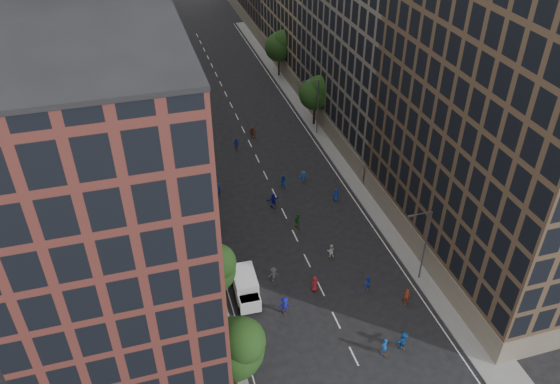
% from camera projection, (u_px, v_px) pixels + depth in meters
% --- Properties ---
extents(ground, '(240.00, 240.00, 0.00)m').
position_uv_depth(ground, '(258.00, 160.00, 78.04)').
color(ground, black).
rests_on(ground, ground).
extents(sidewalk_left, '(4.00, 105.00, 0.15)m').
position_uv_depth(sidewalk_left, '(168.00, 146.00, 81.13)').
color(sidewalk_left, slate).
rests_on(sidewalk_left, ground).
extents(sidewalk_right, '(4.00, 105.00, 0.15)m').
position_uv_depth(sidewalk_right, '(320.00, 125.00, 86.62)').
color(sidewalk_right, slate).
rests_on(sidewalk_right, ground).
extents(bldg_left_a, '(14.00, 22.00, 30.00)m').
position_uv_depth(bldg_left_a, '(110.00, 222.00, 42.31)').
color(bldg_left_a, '#562621').
rests_on(bldg_left_a, ground).
extents(bldg_left_b, '(14.00, 26.00, 34.00)m').
position_uv_depth(bldg_left_b, '(99.00, 78.00, 59.96)').
color(bldg_left_b, '#857257').
rests_on(bldg_left_b, ground).
extents(bldg_left_c, '(14.00, 20.00, 28.00)m').
position_uv_depth(bldg_left_c, '(100.00, 36.00, 79.72)').
color(bldg_left_c, '#562621').
rests_on(bldg_left_c, ground).
extents(bldg_right_a, '(14.00, 30.00, 36.00)m').
position_uv_depth(bldg_right_a, '(510.00, 104.00, 52.39)').
color(bldg_right_a, '#4C3928').
rests_on(bldg_right_a, ground).
extents(bldg_right_b, '(14.00, 28.00, 33.00)m').
position_uv_depth(bldg_right_b, '(380.00, 25.00, 75.99)').
color(bldg_right_b, '#60584F').
rests_on(bldg_right_b, ground).
extents(tree_left_0, '(5.20, 5.20, 8.83)m').
position_uv_depth(tree_left_0, '(236.00, 347.00, 43.75)').
color(tree_left_0, black).
rests_on(tree_left_0, ground).
extents(tree_left_1, '(4.80, 4.80, 8.21)m').
position_uv_depth(tree_left_1, '(213.00, 268.00, 51.83)').
color(tree_left_1, black).
rests_on(tree_left_1, ground).
extents(tree_left_2, '(5.60, 5.60, 9.45)m').
position_uv_depth(tree_left_2, '(193.00, 191.00, 60.76)').
color(tree_left_2, black).
rests_on(tree_left_2, ground).
extents(tree_left_3, '(5.00, 5.00, 8.58)m').
position_uv_depth(tree_left_3, '(177.00, 136.00, 72.05)').
color(tree_left_3, black).
rests_on(tree_left_3, ground).
extents(tree_left_4, '(5.40, 5.40, 9.08)m').
position_uv_depth(tree_left_4, '(163.00, 85.00, 84.42)').
color(tree_left_4, black).
rests_on(tree_left_4, ground).
extents(tree_left_5, '(4.80, 4.80, 8.33)m').
position_uv_depth(tree_left_5, '(153.00, 52.00, 97.21)').
color(tree_left_5, black).
rests_on(tree_left_5, ground).
extents(tree_right_a, '(5.00, 5.00, 8.39)m').
position_uv_depth(tree_right_a, '(317.00, 92.00, 83.54)').
color(tree_right_a, black).
rests_on(tree_right_a, ground).
extents(tree_right_b, '(5.20, 5.20, 8.83)m').
position_uv_depth(tree_right_b, '(280.00, 45.00, 99.03)').
color(tree_right_b, black).
rests_on(tree_right_b, ground).
extents(streetlamp_near, '(2.64, 0.22, 9.06)m').
position_uv_depth(streetlamp_near, '(424.00, 242.00, 55.48)').
color(streetlamp_near, '#595B60').
rests_on(streetlamp_near, ground).
extents(streetlamp_far, '(2.64, 0.22, 9.06)m').
position_uv_depth(streetlamp_far, '(316.00, 104.00, 81.34)').
color(streetlamp_far, '#595B60').
rests_on(streetlamp_far, ground).
extents(cargo_van, '(2.57, 5.16, 2.70)m').
position_uv_depth(cargo_van, '(246.00, 287.00, 55.45)').
color(cargo_van, white).
rests_on(cargo_van, ground).
extents(skater_1, '(0.81, 0.66, 1.92)m').
position_uv_depth(skater_1, '(384.00, 347.00, 49.90)').
color(skater_1, '#124399').
rests_on(skater_1, ground).
extents(skater_2, '(0.85, 0.70, 1.60)m').
position_uv_depth(skater_2, '(367.00, 283.00, 56.84)').
color(skater_2, '#1630B4').
rests_on(skater_2, ground).
extents(skater_3, '(1.29, 0.80, 1.92)m').
position_uv_depth(skater_3, '(284.00, 305.00, 54.05)').
color(skater_3, '#11138E').
rests_on(skater_3, ground).
extents(skater_4, '(1.10, 0.49, 1.85)m').
position_uv_depth(skater_4, '(256.00, 344.00, 50.18)').
color(skater_4, '#1649B8').
rests_on(skater_4, ground).
extents(skater_5, '(1.86, 1.23, 1.92)m').
position_uv_depth(skater_5, '(403.00, 341.00, 50.49)').
color(skater_5, '#134DA0').
rests_on(skater_5, ground).
extents(skater_6, '(1.04, 0.89, 1.81)m').
position_uv_depth(skater_6, '(315.00, 284.00, 56.57)').
color(skater_6, maroon).
rests_on(skater_6, ground).
extents(skater_7, '(0.78, 0.67, 1.82)m').
position_uv_depth(skater_7, '(406.00, 296.00, 55.13)').
color(skater_7, maroon).
rests_on(skater_7, ground).
extents(skater_8, '(0.96, 0.83, 1.71)m').
position_uv_depth(skater_8, '(331.00, 251.00, 60.80)').
color(skater_8, silver).
rests_on(skater_8, ground).
extents(skater_9, '(1.22, 0.73, 1.86)m').
position_uv_depth(skater_9, '(274.00, 275.00, 57.60)').
color(skater_9, '#403F45').
rests_on(skater_9, ground).
extents(skater_10, '(1.19, 0.82, 1.87)m').
position_uv_depth(skater_10, '(298.00, 221.00, 65.18)').
color(skater_10, '#1C5E1F').
rests_on(skater_10, ground).
extents(skater_11, '(1.82, 0.93, 1.88)m').
position_uv_depth(skater_11, '(273.00, 201.00, 68.48)').
color(skater_11, '#11158E').
rests_on(skater_11, ground).
extents(skater_12, '(0.87, 0.60, 1.70)m').
position_uv_depth(skater_12, '(336.00, 195.00, 69.64)').
color(skater_12, navy).
rests_on(skater_12, ground).
extents(skater_13, '(0.80, 0.68, 1.87)m').
position_uv_depth(skater_13, '(218.00, 189.00, 70.47)').
color(skater_13, '#162FB9').
rests_on(skater_13, ground).
extents(skater_14, '(1.13, 1.02, 1.91)m').
position_uv_depth(skater_14, '(283.00, 182.00, 71.87)').
color(skater_14, '#133E9E').
rests_on(skater_14, ground).
extents(skater_15, '(1.23, 0.98, 1.67)m').
position_uv_depth(skater_15, '(303.00, 177.00, 73.06)').
color(skater_15, '#1648B3').
rests_on(skater_15, ground).
extents(skater_16, '(1.08, 0.49, 1.81)m').
position_uv_depth(skater_16, '(237.00, 144.00, 79.98)').
color(skater_16, '#163BB6').
rests_on(skater_16, ground).
extents(skater_17, '(1.63, 0.96, 1.68)m').
position_uv_depth(skater_17, '(253.00, 133.00, 82.94)').
color(skater_17, '#993219').
rests_on(skater_17, ground).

